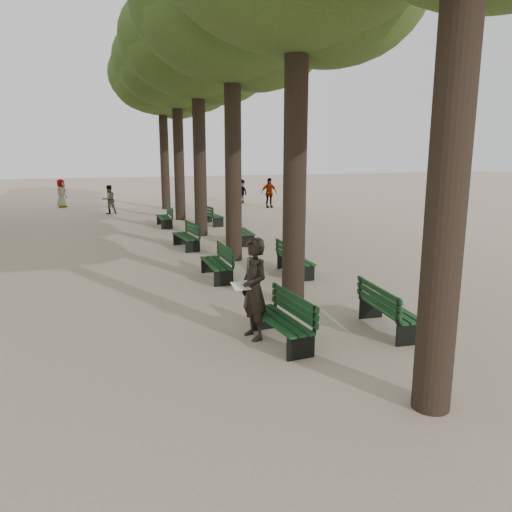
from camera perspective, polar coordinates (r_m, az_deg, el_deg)
name	(u,v)px	position (r m, az deg, el deg)	size (l,w,h in m)	color
ground	(278,364)	(8.54, 2.56, -12.23)	(120.00, 120.00, 0.00)	tan
tree_central_2	(232,5)	(16.38, -2.80, 26.70)	(6.00, 6.00, 9.95)	#33261C
tree_central_3	(197,40)	(21.12, -6.76, 23.30)	(6.00, 6.00, 9.95)	#33261C
tree_central_4	(176,61)	(25.96, -9.16, 21.11)	(6.00, 6.00, 9.95)	#33261C
tree_central_5	(161,76)	(30.84, -10.76, 19.59)	(6.00, 6.00, 9.95)	#33261C
bench_left_0	(281,329)	(9.29, 2.82, -8.35)	(0.72, 1.84, 0.92)	black
bench_left_1	(216,269)	(13.81, -4.56, -1.53)	(0.57, 1.80, 0.92)	black
bench_left_2	(186,241)	(18.20, -8.01, 1.70)	(0.76, 1.85, 0.92)	black
bench_left_3	(164,221)	(23.53, -10.43, 3.96)	(0.58, 1.80, 0.92)	black
bench_right_0	(389,317)	(10.24, 14.96, -6.80)	(0.72, 1.84, 0.92)	black
bench_right_1	(295,265)	(14.31, 4.49, -1.04)	(0.61, 1.81, 0.92)	black
bench_right_2	(243,236)	(19.08, -1.50, 2.29)	(0.68, 1.83, 0.92)	black
bench_right_3	(212,219)	(23.87, -5.00, 4.23)	(0.76, 1.85, 0.92)	black
man_with_map	(254,289)	(9.32, -0.23, -3.78)	(0.71, 0.84, 1.93)	black
pedestrian_d	(61,193)	(33.20, -21.36, 6.69)	(0.85, 0.35, 1.74)	#262628
pedestrian_c	(269,193)	(30.84, 1.49, 7.23)	(1.06, 0.36, 1.82)	#262628
pedestrian_a	(109,200)	(28.97, -16.46, 6.21)	(0.77, 0.32, 1.59)	#262628
pedestrian_b	(241,191)	(33.48, -1.70, 7.41)	(1.02, 0.32, 1.58)	#262628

